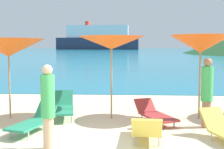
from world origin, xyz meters
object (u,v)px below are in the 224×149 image
Objects in this scene: lounge_chair_2 at (34,120)px; beachgoer_0 at (48,104)px; umbrella_2 at (111,43)px; umbrella_3 at (201,44)px; lounge_chair_6 at (146,128)px; lounge_chair_8 at (154,114)px; umbrella_1 at (8,48)px; lounge_chair_3 at (63,107)px; cruise_ship at (97,39)px; beachgoer_1 at (207,90)px.

beachgoer_0 reaches higher than lounge_chair_2.
umbrella_2 is 2.52m from umbrella_3.
lounge_chair_6 is (0.88, -2.17, -1.85)m from umbrella_2.
umbrella_2 reaches higher than lounge_chair_8.
lounge_chair_2 is at bearing -49.41° from umbrella_1.
cruise_ship is at bearing 85.10° from lounge_chair_3.
umbrella_3 is at bearing -122.83° from lounge_chair_6.
lounge_chair_8 is 0.93× the size of beachgoer_1.
umbrella_1 is at bearing -81.75° from cruise_ship.
beachgoer_1 is (5.40, -0.68, -1.07)m from umbrella_1.
umbrella_1 is at bearing 146.68° from lounge_chair_2.
umbrella_2 reaches higher than beachgoer_0.
lounge_chair_6 is 0.91× the size of beachgoer_1.
beachgoer_0 is 0.96× the size of beachgoer_1.
beachgoer_1 is at bearing -137.33° from lounge_chair_6.
lounge_chair_2 is 1.52m from lounge_chair_3.
umbrella_1 is 215.22m from cruise_ship.
umbrella_2 reaches higher than lounge_chair_3.
beachgoer_1 reaches higher than lounge_chair_8.
lounge_chair_6 is at bearing -125.79° from umbrella_3.
umbrella_2 reaches higher than lounge_chair_2.
umbrella_3 reaches higher than beachgoer_1.
lounge_chair_6 reaches higher than lounge_chair_2.
beachgoer_1 is (1.60, 1.33, 0.64)m from lounge_chair_6.
lounge_chair_2 is (-4.30, -1.59, -1.85)m from umbrella_3.
lounge_chair_3 reaches higher than lounge_chair_2.
umbrella_1 reaches higher than lounge_chair_8.
lounge_chair_3 is at bearing 5.41° from umbrella_1.
lounge_chair_2 is at bearing -159.68° from umbrella_3.
umbrella_2 is at bearing -80.97° from cruise_ship.
umbrella_1 is 0.04× the size of cruise_ship.
lounge_chair_8 is 3.31m from beachgoer_0.
lounge_chair_8 is at bearing -97.43° from lounge_chair_6.
lounge_chair_2 is 0.98× the size of lounge_chair_8.
beachgoer_1 is (3.59, 1.84, 0.04)m from beachgoer_0.
lounge_chair_6 is 0.95× the size of beachgoer_0.
lounge_chair_6 is (3.80, -2.01, -1.72)m from umbrella_1.
umbrella_1 is at bearing -24.92° from lounge_chair_6.
umbrella_3 is at bearing -41.51° from beachgoer_1.
umbrella_2 is at bearing 32.08° from beachgoer_1.
lounge_chair_8 is (2.60, -0.40, -0.08)m from lounge_chair_3.
beachgoer_1 is at bearing 24.74° from lounge_chair_2.
umbrella_3 is 3.34m from lounge_chair_6.
umbrella_1 is 5.54m from beachgoer_1.
umbrella_1 is 4.50m from lounge_chair_8.
umbrella_3 is 2.37m from lounge_chair_8.
lounge_chair_2 is 1.51m from beachgoer_0.
beachgoer_0 reaches higher than lounge_chair_8.
umbrella_3 is 4.73m from beachgoer_0.
beachgoer_0 is at bearing 78.00° from beachgoer_1.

